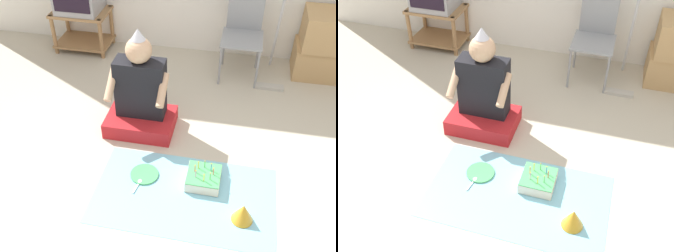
{
  "view_description": "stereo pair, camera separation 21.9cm",
  "coord_description": "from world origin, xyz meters",
  "views": [
    {
      "loc": [
        0.2,
        -1.84,
        2.24
      ],
      "look_at": [
        -0.26,
        0.39,
        0.35
      ],
      "focal_mm": 42.0,
      "sensor_mm": 36.0,
      "label": 1
    },
    {
      "loc": [
        0.41,
        -1.79,
        2.24
      ],
      "look_at": [
        -0.26,
        0.39,
        0.35
      ],
      "focal_mm": 42.0,
      "sensor_mm": 36.0,
      "label": 2
    }
  ],
  "objects": [
    {
      "name": "ground_plane",
      "position": [
        0.0,
        0.0,
        0.0
      ],
      "size": [
        16.0,
        16.0,
        0.0
      ],
      "primitive_type": "plane",
      "color": "#BCB29E"
    },
    {
      "name": "tv_stand",
      "position": [
        -1.59,
        2.02,
        0.27
      ],
      "size": [
        0.62,
        0.43,
        0.46
      ],
      "color": "#997047",
      "rests_on": "ground_plane"
    },
    {
      "name": "folding_chair",
      "position": [
        0.2,
        1.86,
        0.5
      ],
      "size": [
        0.41,
        0.44,
        0.88
      ],
      "color": "gray",
      "rests_on": "ground_plane"
    },
    {
      "name": "dust_mop",
      "position": [
        0.53,
        1.72,
        0.38
      ],
      "size": [
        0.28,
        0.48,
        1.28
      ],
      "color": "#B2ADA3",
      "rests_on": "ground_plane"
    },
    {
      "name": "person_seated",
      "position": [
        -0.58,
        0.75,
        0.32
      ],
      "size": [
        0.58,
        0.42,
        0.93
      ],
      "color": "red",
      "rests_on": "ground_plane"
    },
    {
      "name": "party_cloth",
      "position": [
        -0.07,
        0.04,
        0.0
      ],
      "size": [
        1.33,
        0.78,
        0.01
      ],
      "color": "#7FC6E0",
      "rests_on": "ground_plane"
    },
    {
      "name": "birthday_cake",
      "position": [
        0.05,
        0.19,
        0.05
      ],
      "size": [
        0.25,
        0.25,
        0.16
      ],
      "color": "#F4E0C6",
      "rests_on": "party_cloth"
    },
    {
      "name": "party_hat_blue",
      "position": [
        0.36,
        -0.09,
        0.08
      ],
      "size": [
        0.15,
        0.15,
        0.15
      ],
      "color": "gold",
      "rests_on": "party_cloth"
    },
    {
      "name": "paper_plate",
      "position": [
        -0.41,
        0.18,
        0.01
      ],
      "size": [
        0.22,
        0.22,
        0.01
      ],
      "color": "#4CB266",
      "rests_on": "party_cloth"
    },
    {
      "name": "plastic_spoon_near",
      "position": [
        -0.43,
        0.08,
        0.01
      ],
      "size": [
        0.04,
        0.14,
        0.01
      ],
      "color": "white",
      "rests_on": "party_cloth"
    }
  ]
}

